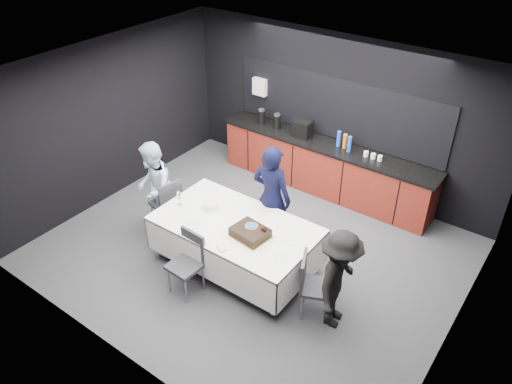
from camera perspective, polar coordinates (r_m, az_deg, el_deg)
ground at (r=7.82m, az=-0.43°, el=-6.76°), size 6.00×6.00×0.00m
room_shell at (r=6.77m, az=-0.50°, el=5.34°), size 6.04×5.04×2.82m
kitchenette at (r=9.07m, az=7.82°, el=3.32°), size 4.10×0.64×2.05m
party_table at (r=7.17m, az=-2.36°, el=-4.51°), size 2.32×1.32×0.78m
cake_assembly at (r=6.82m, az=-0.66°, el=-4.63°), size 0.56×0.47×0.16m
plate_stack at (r=7.39m, az=-5.23°, el=-1.48°), size 0.24×0.24×0.10m
loose_plate_near at (r=7.11m, az=-7.14°, el=-3.72°), size 0.22×0.22×0.01m
loose_plate_right_a at (r=6.76m, az=3.72°, el=-5.71°), size 0.18×0.18×0.01m
loose_plate_right_b at (r=6.53m, az=2.81°, el=-7.40°), size 0.18×0.18×0.01m
loose_plate_far at (r=7.31m, az=0.95°, el=-2.26°), size 0.21×0.21×0.01m
fork_pile at (r=6.66m, az=-3.95°, el=-6.37°), size 0.18×0.15×0.02m
champagne_flute at (r=7.46m, az=-8.82°, el=-0.44°), size 0.06×0.06×0.22m
chair_left at (r=8.09m, az=-10.04°, el=-1.04°), size 0.50×0.50×0.92m
chair_right at (r=6.58m, az=6.33°, el=-10.14°), size 0.56×0.56×0.92m
chair_near at (r=6.94m, az=-7.71°, el=-7.51°), size 0.44×0.44×0.92m
person_center at (r=7.46m, az=1.81°, el=-0.66°), size 0.66×0.46×1.73m
person_left at (r=8.03m, az=-11.61°, el=0.49°), size 0.92×0.95×1.54m
person_right at (r=6.37m, az=9.45°, el=-9.89°), size 0.68×1.00×1.44m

